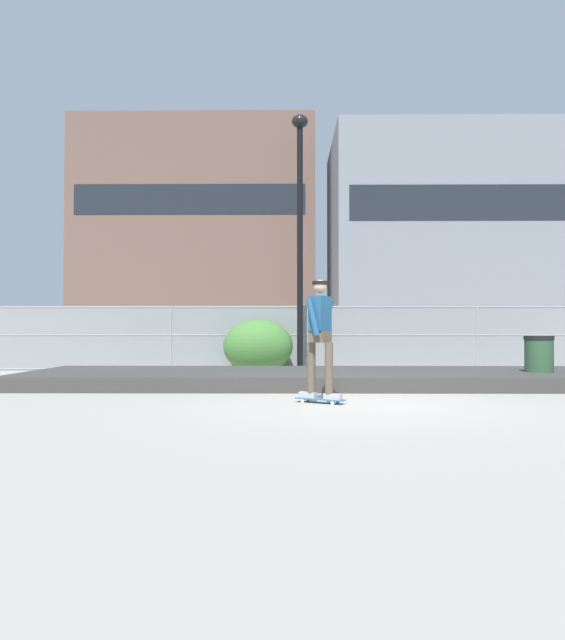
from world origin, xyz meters
TOP-DOWN VIEW (x-y plane):
  - ground_plane at (0.00, 0.00)m, footprint 120.00×120.00m
  - gravel_berm at (0.00, 3.17)m, footprint 12.95×3.61m
  - skateboard at (-0.51, 0.01)m, footprint 0.79×0.58m
  - skater at (-0.51, 0.01)m, footprint 0.67×0.62m
  - chain_fence at (-0.00, 7.19)m, footprint 26.06×0.06m
  - street_lamp at (-0.69, 6.39)m, footprint 0.44×0.44m
  - parked_car_near at (-4.70, 10.07)m, footprint 4.43×2.01m
  - parked_car_mid at (1.56, 10.24)m, footprint 4.44×2.03m
  - parked_car_far at (7.85, 10.01)m, footprint 4.43×2.01m
  - library_building at (-9.09, 45.07)m, footprint 20.67×15.29m
  - office_block at (11.80, 36.34)m, footprint 18.54×11.67m
  - shrub_left at (-1.82, 6.45)m, footprint 1.88×1.54m
  - trash_bin at (4.16, 2.89)m, footprint 0.59×0.59m

SIDE VIEW (x-z plane):
  - ground_plane at x=0.00m, z-range 0.00..0.00m
  - skateboard at x=-0.51m, z-range 0.02..0.09m
  - gravel_berm at x=0.00m, z-range 0.00..0.28m
  - trash_bin at x=4.16m, z-range 0.00..1.03m
  - shrub_left at x=-1.82m, z-range 0.00..1.45m
  - parked_car_near at x=-4.70m, z-range 0.01..1.67m
  - parked_car_mid at x=1.56m, z-range 0.01..1.67m
  - parked_car_far at x=7.85m, z-range 0.01..1.67m
  - chain_fence at x=0.00m, z-range 0.01..1.86m
  - skater at x=-0.51m, z-range 0.21..2.06m
  - street_lamp at x=-0.69m, z-range 0.84..7.83m
  - office_block at x=11.80m, z-range 0.00..16.31m
  - library_building at x=-9.09m, z-range 0.00..19.37m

